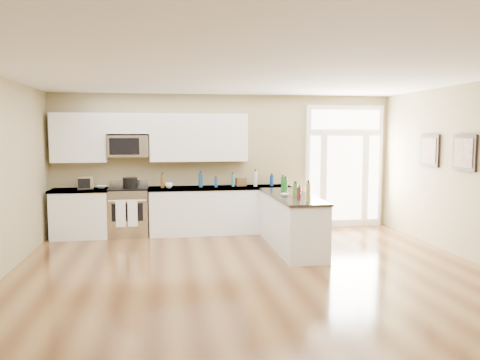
% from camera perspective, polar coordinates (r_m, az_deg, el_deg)
% --- Properties ---
extents(ground, '(8.00, 8.00, 0.00)m').
position_cam_1_polar(ground, '(6.06, 3.22, -13.64)').
color(ground, '#513016').
extents(room_shell, '(8.00, 8.00, 8.00)m').
position_cam_1_polar(room_shell, '(5.72, 3.32, 2.72)').
color(room_shell, '#9D8D63').
rests_on(room_shell, ground).
extents(back_cabinet_left, '(1.10, 0.66, 0.94)m').
position_cam_1_polar(back_cabinet_left, '(9.55, -18.84, -4.06)').
color(back_cabinet_left, white).
rests_on(back_cabinet_left, ground).
extents(back_cabinet_right, '(2.85, 0.66, 0.94)m').
position_cam_1_polar(back_cabinet_right, '(9.47, -2.39, -3.85)').
color(back_cabinet_right, white).
rests_on(back_cabinet_right, ground).
extents(peninsula_cabinet, '(0.69, 2.32, 0.94)m').
position_cam_1_polar(peninsula_cabinet, '(8.26, 6.26, -5.30)').
color(peninsula_cabinet, white).
rests_on(peninsula_cabinet, ground).
extents(upper_cabinet_left, '(1.04, 0.33, 0.95)m').
position_cam_1_polar(upper_cabinet_left, '(9.57, -19.03, 4.90)').
color(upper_cabinet_left, white).
rests_on(upper_cabinet_left, room_shell).
extents(upper_cabinet_right, '(1.94, 0.33, 0.95)m').
position_cam_1_polar(upper_cabinet_right, '(9.44, -5.04, 5.18)').
color(upper_cabinet_right, white).
rests_on(upper_cabinet_right, room_shell).
extents(upper_cabinet_short, '(0.82, 0.33, 0.40)m').
position_cam_1_polar(upper_cabinet_short, '(9.45, -13.49, 6.71)').
color(upper_cabinet_short, white).
rests_on(upper_cabinet_short, room_shell).
extents(microwave, '(0.78, 0.41, 0.42)m').
position_cam_1_polar(microwave, '(9.42, -13.45, 4.04)').
color(microwave, silver).
rests_on(microwave, room_shell).
extents(entry_door, '(1.70, 0.10, 2.60)m').
position_cam_1_polar(entry_door, '(10.28, 12.58, 1.63)').
color(entry_door, white).
rests_on(entry_door, ground).
extents(wall_art_near, '(0.05, 0.58, 0.58)m').
position_cam_1_polar(wall_art_near, '(9.09, 22.11, 3.35)').
color(wall_art_near, black).
rests_on(wall_art_near, room_shell).
extents(wall_art_far, '(0.05, 0.58, 0.58)m').
position_cam_1_polar(wall_art_far, '(8.25, 25.68, 3.01)').
color(wall_art_far, black).
rests_on(wall_art_far, room_shell).
extents(kitchen_range, '(0.76, 0.68, 1.08)m').
position_cam_1_polar(kitchen_range, '(9.43, -13.41, -3.78)').
color(kitchen_range, silver).
rests_on(kitchen_range, ground).
extents(stockpot, '(0.35, 0.35, 0.22)m').
position_cam_1_polar(stockpot, '(9.30, -13.25, -0.30)').
color(stockpot, black).
rests_on(stockpot, kitchen_range).
extents(toaster_oven, '(0.33, 0.29, 0.25)m').
position_cam_1_polar(toaster_oven, '(9.45, -18.36, -0.31)').
color(toaster_oven, silver).
rests_on(toaster_oven, back_cabinet_left).
extents(cardboard_box, '(0.21, 0.16, 0.17)m').
position_cam_1_polar(cardboard_box, '(9.53, 0.14, -0.23)').
color(cardboard_box, brown).
rests_on(cardboard_box, back_cabinet_right).
extents(bowl_left, '(0.27, 0.27, 0.05)m').
position_cam_1_polar(bowl_left, '(9.54, -16.55, -0.80)').
color(bowl_left, white).
rests_on(bowl_left, back_cabinet_left).
extents(bowl_peninsula, '(0.19, 0.19, 0.05)m').
position_cam_1_polar(bowl_peninsula, '(8.01, 5.51, -1.81)').
color(bowl_peninsula, white).
rests_on(bowl_peninsula, peninsula_cabinet).
extents(cup_counter, '(0.17, 0.17, 0.11)m').
position_cam_1_polar(cup_counter, '(9.25, -8.66, -0.65)').
color(cup_counter, white).
rests_on(cup_counter, back_cabinet_right).
extents(counter_bottles, '(2.33, 2.36, 0.31)m').
position_cam_1_polar(counter_bottles, '(8.71, 1.56, -0.48)').
color(counter_bottles, '#19591E').
rests_on(counter_bottles, back_cabinet_right).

